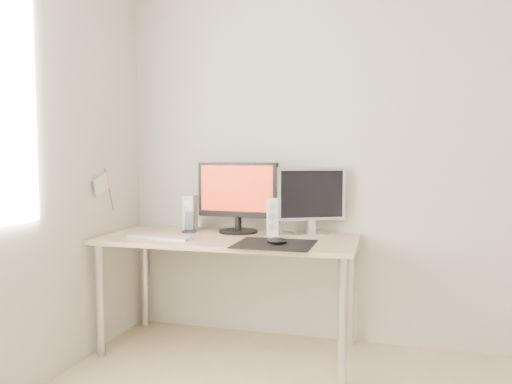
{
  "coord_description": "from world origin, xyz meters",
  "views": [
    {
      "loc": [
        0.05,
        -1.57,
        1.24
      ],
      "look_at": [
        -0.78,
        1.47,
        1.01
      ],
      "focal_mm": 35.0,
      "sensor_mm": 36.0,
      "label": 1
    }
  ],
  "objects_px": {
    "speaker_right": "(274,216)",
    "speaker_left": "(190,213)",
    "desk": "(229,249)",
    "main_monitor": "(238,195)",
    "keyboard": "(160,237)",
    "second_monitor": "(311,198)",
    "mouse": "(277,241)",
    "phone_dock": "(189,226)"
  },
  "relations": [
    {
      "from": "desk",
      "to": "main_monitor",
      "type": "height_order",
      "value": "main_monitor"
    },
    {
      "from": "main_monitor",
      "to": "keyboard",
      "type": "bearing_deg",
      "value": -139.01
    },
    {
      "from": "second_monitor",
      "to": "keyboard",
      "type": "xyz_separation_m",
      "value": [
        -0.88,
        -0.38,
        -0.23
      ]
    },
    {
      "from": "second_monitor",
      "to": "speaker_right",
      "type": "relative_size",
      "value": 1.8
    },
    {
      "from": "speaker_right",
      "to": "keyboard",
      "type": "relative_size",
      "value": 0.56
    },
    {
      "from": "speaker_left",
      "to": "speaker_right",
      "type": "relative_size",
      "value": 1.0
    },
    {
      "from": "desk",
      "to": "phone_dock",
      "type": "height_order",
      "value": "phone_dock"
    },
    {
      "from": "desk",
      "to": "second_monitor",
      "type": "relative_size",
      "value": 3.68
    },
    {
      "from": "phone_dock",
      "to": "keyboard",
      "type": "bearing_deg",
      "value": -107.8
    },
    {
      "from": "speaker_right",
      "to": "second_monitor",
      "type": "bearing_deg",
      "value": 16.81
    },
    {
      "from": "main_monitor",
      "to": "second_monitor",
      "type": "height_order",
      "value": "main_monitor"
    },
    {
      "from": "mouse",
      "to": "speaker_left",
      "type": "xyz_separation_m",
      "value": [
        -0.69,
        0.39,
        0.1
      ]
    },
    {
      "from": "mouse",
      "to": "second_monitor",
      "type": "distance_m",
      "value": 0.5
    },
    {
      "from": "desk",
      "to": "main_monitor",
      "type": "relative_size",
      "value": 2.9
    },
    {
      "from": "main_monitor",
      "to": "keyboard",
      "type": "height_order",
      "value": "main_monitor"
    },
    {
      "from": "speaker_right",
      "to": "keyboard",
      "type": "xyz_separation_m",
      "value": [
        -0.65,
        -0.32,
        -0.11
      ]
    },
    {
      "from": "second_monitor",
      "to": "phone_dock",
      "type": "xyz_separation_m",
      "value": [
        -0.79,
        -0.12,
        -0.2
      ]
    },
    {
      "from": "second_monitor",
      "to": "speaker_right",
      "type": "xyz_separation_m",
      "value": [
        -0.23,
        -0.07,
        -0.12
      ]
    },
    {
      "from": "main_monitor",
      "to": "speaker_left",
      "type": "distance_m",
      "value": 0.36
    },
    {
      "from": "mouse",
      "to": "main_monitor",
      "type": "xyz_separation_m",
      "value": [
        -0.35,
        0.39,
        0.23
      ]
    },
    {
      "from": "speaker_right",
      "to": "phone_dock",
      "type": "bearing_deg",
      "value": -174.71
    },
    {
      "from": "mouse",
      "to": "keyboard",
      "type": "relative_size",
      "value": 0.27
    },
    {
      "from": "desk",
      "to": "speaker_left",
      "type": "height_order",
      "value": "speaker_left"
    },
    {
      "from": "second_monitor",
      "to": "desk",
      "type": "bearing_deg",
      "value": -155.52
    },
    {
      "from": "speaker_left",
      "to": "mouse",
      "type": "bearing_deg",
      "value": -29.14
    },
    {
      "from": "speaker_right",
      "to": "phone_dock",
      "type": "xyz_separation_m",
      "value": [
        -0.56,
        -0.05,
        -0.08
      ]
    },
    {
      "from": "main_monitor",
      "to": "phone_dock",
      "type": "xyz_separation_m",
      "value": [
        -0.31,
        -0.08,
        -0.21
      ]
    },
    {
      "from": "main_monitor",
      "to": "phone_dock",
      "type": "distance_m",
      "value": 0.39
    },
    {
      "from": "speaker_right",
      "to": "phone_dock",
      "type": "height_order",
      "value": "speaker_right"
    },
    {
      "from": "speaker_right",
      "to": "phone_dock",
      "type": "relative_size",
      "value": 1.74
    },
    {
      "from": "mouse",
      "to": "phone_dock",
      "type": "height_order",
      "value": "phone_dock"
    },
    {
      "from": "mouse",
      "to": "desk",
      "type": "xyz_separation_m",
      "value": [
        -0.36,
        0.21,
        -0.1
      ]
    },
    {
      "from": "second_monitor",
      "to": "speaker_left",
      "type": "distance_m",
      "value": 0.83
    },
    {
      "from": "main_monitor",
      "to": "speaker_right",
      "type": "distance_m",
      "value": 0.29
    },
    {
      "from": "main_monitor",
      "to": "speaker_left",
      "type": "xyz_separation_m",
      "value": [
        -0.34,
        -0.0,
        -0.13
      ]
    },
    {
      "from": "desk",
      "to": "speaker_left",
      "type": "relative_size",
      "value": 6.62
    },
    {
      "from": "speaker_left",
      "to": "speaker_right",
      "type": "bearing_deg",
      "value": -2.36
    },
    {
      "from": "speaker_right",
      "to": "speaker_left",
      "type": "bearing_deg",
      "value": 177.64
    },
    {
      "from": "mouse",
      "to": "keyboard",
      "type": "distance_m",
      "value": 0.75
    },
    {
      "from": "desk",
      "to": "keyboard",
      "type": "distance_m",
      "value": 0.43
    },
    {
      "from": "main_monitor",
      "to": "phone_dock",
      "type": "bearing_deg",
      "value": -165.48
    },
    {
      "from": "mouse",
      "to": "phone_dock",
      "type": "distance_m",
      "value": 0.73
    }
  ]
}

